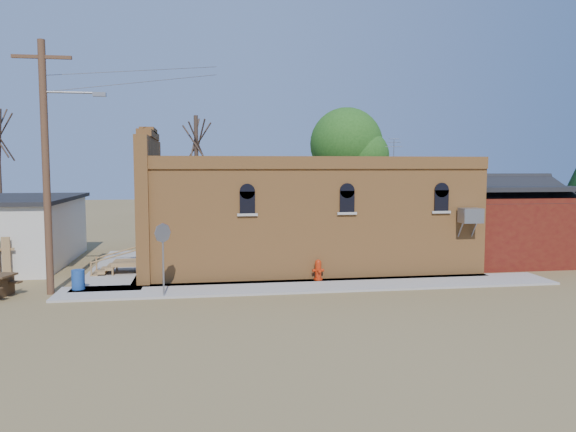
{
  "coord_description": "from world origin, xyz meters",
  "views": [
    {
      "loc": [
        -2.81,
        -19.82,
        4.61
      ],
      "look_at": [
        1.03,
        4.68,
        2.4
      ],
      "focal_mm": 35.0,
      "sensor_mm": 36.0,
      "label": 1
    }
  ],
  "objects": [
    {
      "name": "tree_leafy",
      "position": [
        6.0,
        13.5,
        5.93
      ],
      "size": [
        4.4,
        4.4,
        8.15
      ],
      "color": "#4F392D",
      "rests_on": "ground"
    },
    {
      "name": "utility_pole",
      "position": [
        -8.14,
        1.2,
        4.77
      ],
      "size": [
        3.12,
        0.26,
        9.0
      ],
      "color": "#4F311F",
      "rests_on": "ground"
    },
    {
      "name": "red_shed",
      "position": [
        11.5,
        5.5,
        2.27
      ],
      "size": [
        5.4,
        6.4,
        4.3
      ],
      "color": "#4E100D",
      "rests_on": "ground"
    },
    {
      "name": "brick_bar",
      "position": [
        1.64,
        5.49,
        2.34
      ],
      "size": [
        16.4,
        7.97,
        6.3
      ],
      "color": "#CA7F3D",
      "rests_on": "ground"
    },
    {
      "name": "stop_sign",
      "position": [
        -4.12,
        0.0,
        2.05
      ],
      "size": [
        0.53,
        0.54,
        2.56
      ],
      "rotation": [
        0.0,
        0.0,
        0.35
      ],
      "color": "gray",
      "rests_on": "sidewalk_south"
    },
    {
      "name": "sidewalk_south",
      "position": [
        1.5,
        0.9,
        0.04
      ],
      "size": [
        19.0,
        2.2,
        0.08
      ],
      "primitive_type": "cube",
      "color": "#9E9991",
      "rests_on": "ground"
    },
    {
      "name": "tree_bare_near",
      "position": [
        -3.0,
        13.0,
        5.96
      ],
      "size": [
        2.8,
        2.8,
        7.65
      ],
      "color": "#4F392D",
      "rests_on": "ground"
    },
    {
      "name": "ground",
      "position": [
        0.0,
        0.0,
        0.0
      ],
      "size": [
        120.0,
        120.0,
        0.0
      ],
      "primitive_type": "plane",
      "color": "brown",
      "rests_on": "ground"
    },
    {
      "name": "trash_barrel",
      "position": [
        -7.3,
        1.5,
        0.44
      ],
      "size": [
        0.61,
        0.61,
        0.72
      ],
      "primitive_type": "cylinder",
      "rotation": [
        0.0,
        0.0,
        0.39
      ],
      "color": "navy",
      "rests_on": "sidewalk_west"
    },
    {
      "name": "sidewalk_west",
      "position": [
        -6.3,
        6.0,
        0.04
      ],
      "size": [
        2.6,
        10.0,
        0.08
      ],
      "primitive_type": "cube",
      "color": "#9E9991",
      "rests_on": "ground"
    },
    {
      "name": "fire_hydrant",
      "position": [
        1.8,
        1.8,
        0.49
      ],
      "size": [
        0.47,
        0.45,
        0.82
      ],
      "rotation": [
        0.0,
        0.0,
        0.21
      ],
      "color": "#B0250A",
      "rests_on": "sidewalk_south"
    }
  ]
}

